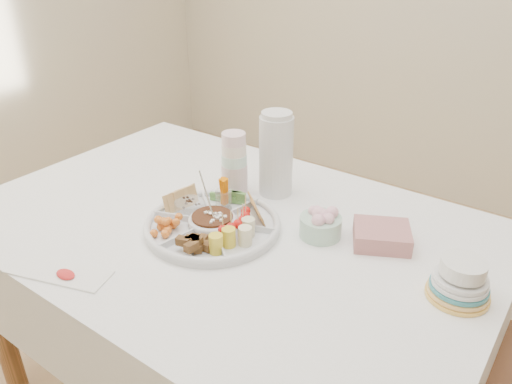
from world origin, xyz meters
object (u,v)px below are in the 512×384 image
Objects in this scene: party_tray at (213,223)px; plate_stack at (460,281)px; thermos at (276,153)px; dining_table at (227,321)px.

plate_stack reaches higher than party_tray.
plate_stack is at bearing 9.38° from party_tray.
party_tray is 0.32m from thermos.
dining_table is 0.57m from thermos.
party_tray reaches higher than dining_table.
dining_table is at bearing -174.92° from plate_stack.
party_tray is at bearing -170.62° from plate_stack.
plate_stack is at bearing -16.34° from thermos.
plate_stack is (0.64, -0.19, -0.09)m from thermos.
thermos reaches higher than plate_stack.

